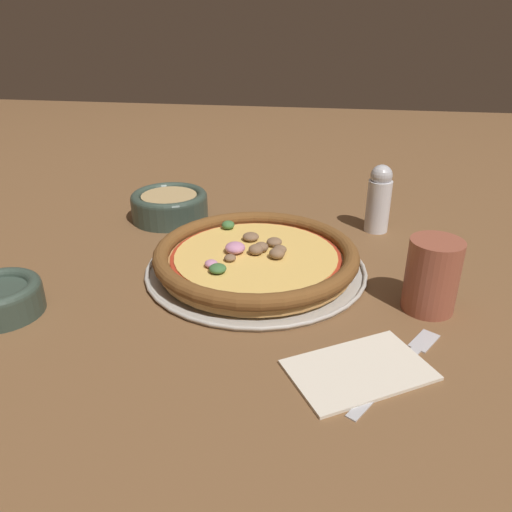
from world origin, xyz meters
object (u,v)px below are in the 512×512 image
(drinking_cup, at_px, (432,276))
(fork, at_px, (401,365))
(bowl_near, at_px, (170,204))
(pepper_shaker, at_px, (379,199))
(pizza_tray, at_px, (256,268))
(napkin, at_px, (359,369))
(pizza, at_px, (256,256))
(bowl_far, at_px, (0,297))

(drinking_cup, distance_m, fork, 0.15)
(bowl_near, xyz_separation_m, pepper_shaker, (-0.39, -0.00, 0.03))
(drinking_cup, bearing_deg, pizza_tray, -16.00)
(bowl_near, xyz_separation_m, drinking_cup, (-0.44, 0.26, 0.02))
(napkin, bearing_deg, bowl_near, -49.39)
(pizza_tray, height_order, drinking_cup, drinking_cup)
(fork, bearing_deg, pizza, 75.95)
(fork, bearing_deg, drinking_cup, 12.33)
(pizza_tray, distance_m, pizza, 0.02)
(pizza_tray, distance_m, drinking_cup, 0.26)
(bowl_near, bearing_deg, fork, 135.42)
(pizza, xyz_separation_m, fork, (-0.20, 0.20, -0.02))
(bowl_near, relative_size, bowl_far, 1.36)
(pizza_tray, bearing_deg, drinking_cup, 164.00)
(pizza_tray, height_order, bowl_far, bowl_far)
(bowl_far, xyz_separation_m, pepper_shaker, (-0.50, -0.37, 0.04))
(pizza_tray, relative_size, bowl_near, 2.33)
(bowl_far, xyz_separation_m, drinking_cup, (-0.56, -0.10, 0.03))
(pepper_shaker, bearing_deg, pizza, 45.37)
(pizza, xyz_separation_m, bowl_far, (0.31, 0.17, -0.00))
(pizza, height_order, bowl_near, bowl_near)
(pizza, xyz_separation_m, napkin, (-0.15, 0.22, -0.02))
(drinking_cup, relative_size, napkin, 0.55)
(fork, bearing_deg, pizza_tray, 75.94)
(pizza_tray, distance_m, pepper_shaker, 0.28)
(bowl_near, bearing_deg, pizza, 136.45)
(pepper_shaker, bearing_deg, drinking_cup, 101.60)
(pizza_tray, height_order, pepper_shaker, pepper_shaker)
(napkin, bearing_deg, pizza, -55.37)
(pizza_tray, xyz_separation_m, pizza, (0.00, -0.00, 0.02))
(pizza_tray, bearing_deg, napkin, 124.60)
(bowl_far, bearing_deg, pepper_shaker, -143.96)
(bowl_near, relative_size, pepper_shaker, 1.18)
(pizza, distance_m, bowl_near, 0.27)
(napkin, bearing_deg, fork, -160.13)
(bowl_near, height_order, pepper_shaker, pepper_shaker)
(bowl_near, relative_size, fork, 0.83)
(pepper_shaker, bearing_deg, bowl_near, 0.73)
(pizza_tray, bearing_deg, bowl_far, 28.89)
(bowl_near, distance_m, bowl_far, 0.38)
(bowl_near, distance_m, fork, 0.56)
(pepper_shaker, bearing_deg, pizza_tray, 45.42)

